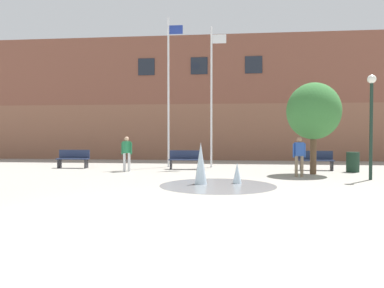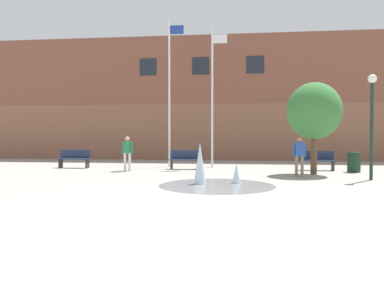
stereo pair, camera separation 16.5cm
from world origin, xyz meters
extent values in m
plane|color=#9E998E|center=(0.00, 0.00, 0.00)|extent=(100.00, 100.00, 0.00)
cube|color=brown|center=(0.00, 20.23, 1.84)|extent=(36.00, 6.00, 3.68)
cube|color=brown|center=(0.00, 20.23, 5.92)|extent=(36.00, 6.00, 4.49)
cube|color=#1E232D|center=(-3.50, 17.21, 6.15)|extent=(1.10, 0.06, 1.10)
cube|color=#1E232D|center=(0.00, 17.21, 6.15)|extent=(1.10, 0.06, 1.10)
cube|color=#1E232D|center=(3.50, 17.21, 6.15)|extent=(1.10, 0.06, 1.10)
cylinder|color=gray|center=(1.64, 5.23, 0.00)|extent=(3.85, 3.85, 0.01)
cone|color=silver|center=(2.29, 5.83, 0.36)|extent=(0.31, 0.31, 0.72)
cone|color=silver|center=(1.05, 5.55, 0.71)|extent=(0.43, 0.43, 1.42)
cube|color=#28282D|center=(-6.52, 10.84, 0.22)|extent=(0.06, 0.40, 0.44)
cube|color=#28282D|center=(-5.12, 10.84, 0.22)|extent=(0.06, 0.40, 0.44)
cube|color=#232D4C|center=(-5.82, 10.84, 0.47)|extent=(1.60, 0.44, 0.05)
cube|color=#232D4C|center=(-5.82, 11.04, 0.70)|extent=(1.60, 0.04, 0.42)
cube|color=#28282D|center=(-0.83, 10.80, 0.22)|extent=(0.06, 0.40, 0.44)
cube|color=#28282D|center=(0.57, 10.80, 0.22)|extent=(0.06, 0.40, 0.44)
cube|color=#232D4C|center=(-0.13, 10.80, 0.47)|extent=(1.60, 0.44, 0.05)
cube|color=#232D4C|center=(-0.13, 11.00, 0.70)|extent=(1.60, 0.04, 0.42)
cube|color=#28282D|center=(5.37, 10.92, 0.22)|extent=(0.06, 0.40, 0.44)
cube|color=#28282D|center=(6.77, 10.92, 0.22)|extent=(0.06, 0.40, 0.44)
cube|color=#232D4C|center=(6.07, 10.92, 0.47)|extent=(1.60, 0.44, 0.05)
cube|color=#232D4C|center=(6.07, 11.12, 0.70)|extent=(1.60, 0.04, 0.42)
cylinder|color=silver|center=(-2.78, 9.53, 0.42)|extent=(0.12, 0.12, 0.84)
cylinder|color=silver|center=(-2.56, 9.53, 0.42)|extent=(0.12, 0.12, 0.84)
cube|color=#237547|center=(-2.67, 9.53, 1.11)|extent=(0.33, 0.39, 0.54)
sphere|color=tan|center=(-2.67, 9.53, 1.48)|extent=(0.21, 0.21, 0.21)
cylinder|color=#237547|center=(-2.88, 9.53, 1.05)|extent=(0.08, 0.08, 0.55)
cylinder|color=#237547|center=(-2.46, 9.53, 1.05)|extent=(0.08, 0.08, 0.55)
cylinder|color=#89755B|center=(4.65, 8.02, 0.42)|extent=(0.12, 0.12, 0.84)
cylinder|color=#89755B|center=(4.87, 8.02, 0.42)|extent=(0.12, 0.12, 0.84)
cube|color=#284C9E|center=(4.76, 8.02, 1.11)|extent=(0.38, 0.27, 0.54)
sphere|color=#997051|center=(4.76, 8.02, 1.48)|extent=(0.21, 0.21, 0.21)
cylinder|color=#284C9E|center=(4.55, 8.02, 1.05)|extent=(0.08, 0.08, 0.55)
cylinder|color=#284C9E|center=(4.97, 8.02, 1.05)|extent=(0.08, 0.08, 0.55)
cylinder|color=silver|center=(-1.16, 12.04, 3.85)|extent=(0.10, 0.10, 7.70)
cube|color=#233893|center=(-0.76, 12.04, 7.08)|extent=(0.70, 0.02, 0.45)
cylinder|color=silver|center=(1.07, 12.04, 3.59)|extent=(0.10, 0.10, 7.17)
cube|color=silver|center=(1.47, 12.04, 6.55)|extent=(0.70, 0.02, 0.45)
cylinder|color=#192D23|center=(7.26, 7.38, 1.79)|extent=(0.12, 0.12, 3.58)
sphere|color=white|center=(7.26, 7.38, 3.74)|extent=(0.32, 0.32, 0.32)
cylinder|color=#193323|center=(7.51, 10.26, 0.45)|extent=(0.56, 0.56, 0.90)
cylinder|color=brown|center=(5.55, 9.14, 0.74)|extent=(0.26, 0.26, 1.48)
ellipsoid|color=#387538|center=(5.55, 9.14, 2.68)|extent=(2.26, 2.26, 2.40)
camera|label=1|loc=(2.08, -7.13, 1.70)|focal=35.00mm
camera|label=2|loc=(2.24, -7.11, 1.70)|focal=35.00mm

